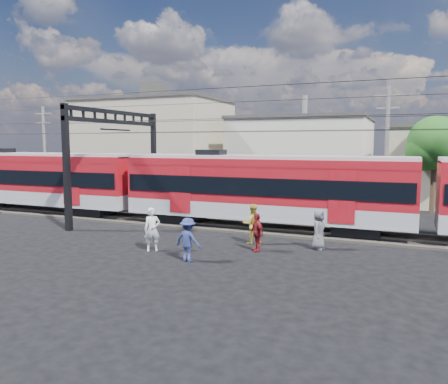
{
  "coord_description": "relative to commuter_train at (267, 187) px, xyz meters",
  "views": [
    {
      "loc": [
        7.2,
        -15.28,
        4.85
      ],
      "look_at": [
        -1.26,
        5.0,
        2.39
      ],
      "focal_mm": 35.0,
      "sensor_mm": 36.0,
      "label": 1
    }
  ],
  "objects": [
    {
      "name": "ground",
      "position": [
        -0.1,
        -8.0,
        -2.4
      ],
      "size": [
        120.0,
        120.0,
        0.0
      ],
      "primitive_type": "plane",
      "color": "black",
      "rests_on": "ground"
    },
    {
      "name": "track_bed",
      "position": [
        -0.1,
        0.0,
        -2.34
      ],
      "size": [
        70.0,
        3.4,
        0.12
      ],
      "primitive_type": "cube",
      "color": "#2D2823",
      "rests_on": "ground"
    },
    {
      "name": "rail_near",
      "position": [
        -0.1,
        -0.75,
        -2.22
      ],
      "size": [
        70.0,
        0.12,
        0.12
      ],
      "primitive_type": "cube",
      "color": "#59544C",
      "rests_on": "track_bed"
    },
    {
      "name": "rail_far",
      "position": [
        -0.1,
        0.75,
        -2.22
      ],
      "size": [
        70.0,
        0.12,
        0.12
      ],
      "primitive_type": "cube",
      "color": "#59544C",
      "rests_on": "track_bed"
    },
    {
      "name": "commuter_train",
      "position": [
        0.0,
        0.0,
        0.0
      ],
      "size": [
        50.3,
        3.08,
        4.17
      ],
      "color": "black",
      "rests_on": "ground"
    },
    {
      "name": "catenary",
      "position": [
        -8.75,
        -0.0,
        2.73
      ],
      "size": [
        70.0,
        9.3,
        7.52
      ],
      "color": "black",
      "rests_on": "ground"
    },
    {
      "name": "building_west",
      "position": [
        -17.1,
        16.0,
        2.25
      ],
      "size": [
        14.28,
        10.2,
        9.3
      ],
      "color": "tan",
      "rests_on": "ground"
    },
    {
      "name": "building_midwest",
      "position": [
        -2.1,
        19.0,
        1.25
      ],
      "size": [
        12.24,
        12.24,
        7.3
      ],
      "color": "beige",
      "rests_on": "ground"
    },
    {
      "name": "utility_pole_mid",
      "position": [
        5.9,
        7.0,
        2.13
      ],
      "size": [
        1.8,
        0.24,
        8.5
      ],
      "color": "slate",
      "rests_on": "ground"
    },
    {
      "name": "utility_pole_west",
      "position": [
        -22.1,
        6.0,
        1.88
      ],
      "size": [
        1.8,
        0.24,
        8.0
      ],
      "color": "slate",
      "rests_on": "ground"
    },
    {
      "name": "tree_near",
      "position": [
        9.09,
        10.09,
        2.26
      ],
      "size": [
        3.82,
        3.64,
        6.72
      ],
      "color": "#382619",
      "rests_on": "ground"
    },
    {
      "name": "pedestrian_a",
      "position": [
        -3.34,
        -6.65,
        -1.42
      ],
      "size": [
        0.86,
        0.8,
        1.96
      ],
      "primitive_type": "imported",
      "rotation": [
        0.0,
        0.0,
        0.64
      ],
      "color": "silver",
      "rests_on": "ground"
    },
    {
      "name": "pedestrian_b",
      "position": [
        0.38,
        -3.61,
        -1.43
      ],
      "size": [
        1.18,
        1.1,
        1.94
      ],
      "primitive_type": "imported",
      "rotation": [
        0.0,
        0.0,
        3.66
      ],
      "color": "gold",
      "rests_on": "ground"
    },
    {
      "name": "pedestrian_c",
      "position": [
        -1.03,
        -7.62,
        -1.49
      ],
      "size": [
        1.25,
        0.83,
        1.81
      ],
      "primitive_type": "imported",
      "rotation": [
        0.0,
        0.0,
        3.0
      ],
      "color": "navy",
      "rests_on": "ground"
    },
    {
      "name": "pedestrian_d",
      "position": [
        1.06,
        -4.93,
        -1.54
      ],
      "size": [
        1.02,
        1.0,
        1.72
      ],
      "primitive_type": "imported",
      "rotation": [
        0.0,
        0.0,
        -0.77
      ],
      "color": "maroon",
      "rests_on": "ground"
    },
    {
      "name": "pedestrian_e",
      "position": [
        3.55,
        -3.52,
        -1.48
      ],
      "size": [
        0.69,
        0.96,
        1.84
      ],
      "primitive_type": "imported",
      "rotation": [
        0.0,
        0.0,
        1.44
      ],
      "color": "#525257",
      "rests_on": "ground"
    }
  ]
}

